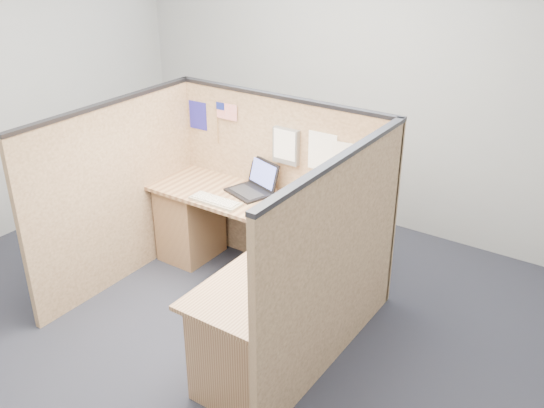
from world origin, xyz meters
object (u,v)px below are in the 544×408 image
Objects in this scene: laptop at (253,184)px; mouse at (282,216)px; l_desk at (250,267)px; keyboard at (215,201)px.

mouse is at bearing -12.80° from laptop.
mouse reaches higher than l_desk.
keyboard is (-0.11, -0.35, -0.05)m from laptop.
mouse is (0.48, -0.29, -0.04)m from laptop.
l_desk is 4.53× the size of laptop.
laptop is 0.98× the size of keyboard.
keyboard is 0.60m from mouse.
laptop reaches higher than keyboard.
l_desk is 0.62m from keyboard.
keyboard is at bearing -89.51° from laptop.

